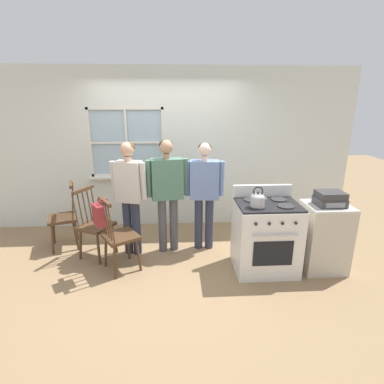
{
  "coord_description": "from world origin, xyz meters",
  "views": [
    {
      "loc": [
        0.14,
        -3.71,
        2.17
      ],
      "look_at": [
        0.35,
        0.07,
        1.0
      ],
      "focal_mm": 28.0,
      "sensor_mm": 36.0,
      "label": 1
    }
  ],
  "objects": [
    {
      "name": "ground_plane",
      "position": [
        0.0,
        0.0,
        0.0
      ],
      "size": [
        16.0,
        16.0,
        0.0
      ],
      "primitive_type": "plane",
      "color": "#937551"
    },
    {
      "name": "wall_back",
      "position": [
        0.04,
        1.4,
        1.34
      ],
      "size": [
        6.4,
        0.16,
        2.7
      ],
      "color": "silver",
      "rests_on": "ground_plane"
    },
    {
      "name": "chair_by_window",
      "position": [
        -0.61,
        -0.12,
        0.47
      ],
      "size": [
        0.56,
        0.57,
        1.0
      ],
      "rotation": [
        0.0,
        0.0,
        2.12
      ],
      "color": "#4C331E",
      "rests_on": "ground_plane"
    },
    {
      "name": "chair_near_wall",
      "position": [
        -1.55,
        0.58,
        0.47
      ],
      "size": [
        0.51,
        0.52,
        1.0
      ],
      "rotation": [
        0.0,
        0.0,
        -1.25
      ],
      "color": "#4C331E",
      "rests_on": "ground_plane"
    },
    {
      "name": "chair_center_cluster",
      "position": [
        -1.01,
        0.26,
        0.47
      ],
      "size": [
        0.55,
        0.56,
        1.0
      ],
      "rotation": [
        0.0,
        0.0,
        1.1
      ],
      "color": "#4C331E",
      "rests_on": "ground_plane"
    },
    {
      "name": "person_elderly_left",
      "position": [
        -0.5,
        0.31,
        0.98
      ],
      "size": [
        0.51,
        0.29,
        1.64
      ],
      "rotation": [
        0.0,
        0.0,
        -0.25
      ],
      "color": "#2D3347",
      "rests_on": "ground_plane"
    },
    {
      "name": "person_teen_center",
      "position": [
        0.02,
        0.37,
        1.0
      ],
      "size": [
        0.6,
        0.28,
        1.65
      ],
      "rotation": [
        0.0,
        0.0,
        0.17
      ],
      "color": "#4C4C51",
      "rests_on": "ground_plane"
    },
    {
      "name": "person_adult_right",
      "position": [
        0.55,
        0.42,
        0.96
      ],
      "size": [
        0.57,
        0.24,
        1.6
      ],
      "rotation": [
        0.0,
        0.0,
        -0.08
      ],
      "color": "#2D3347",
      "rests_on": "ground_plane"
    },
    {
      "name": "stove",
      "position": [
        1.3,
        -0.22,
        0.47
      ],
      "size": [
        0.79,
        0.68,
        1.08
      ],
      "color": "white",
      "rests_on": "ground_plane"
    },
    {
      "name": "kettle",
      "position": [
        1.12,
        -0.35,
        1.02
      ],
      "size": [
        0.21,
        0.17,
        0.25
      ],
      "color": "#B7B7BC",
      "rests_on": "stove"
    },
    {
      "name": "potted_plant",
      "position": [
        -0.43,
        1.31,
        1.0
      ],
      "size": [
        0.13,
        0.13,
        0.29
      ],
      "color": "#42474C",
      "rests_on": "wall_back"
    },
    {
      "name": "handbag",
      "position": [
        -0.81,
        -0.25,
        0.83
      ],
      "size": [
        0.25,
        0.24,
        0.31
      ],
      "color": "maroon",
      "rests_on": "chair_by_window"
    },
    {
      "name": "side_counter",
      "position": [
        2.07,
        -0.25,
        0.45
      ],
      "size": [
        0.55,
        0.5,
        0.9
      ],
      "color": "beige",
      "rests_on": "ground_plane"
    },
    {
      "name": "stereo",
      "position": [
        2.07,
        -0.27,
        0.99
      ],
      "size": [
        0.34,
        0.29,
        0.18
      ],
      "color": "#38383A",
      "rests_on": "side_counter"
    }
  ]
}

